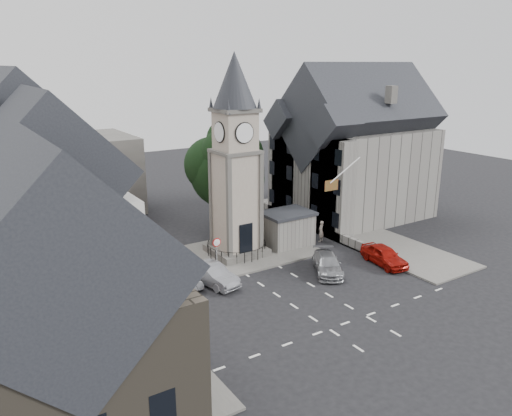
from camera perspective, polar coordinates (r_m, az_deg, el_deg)
ground at (r=35.73m, az=4.37°, el=-9.29°), size 120.00×120.00×0.00m
pavement_west at (r=35.84m, az=-18.29°, el=-9.92°), size 6.00×30.00×0.14m
pavement_east at (r=48.60m, az=10.06°, el=-2.37°), size 6.00×26.00×0.14m
central_island at (r=42.53m, az=-0.49°, el=-4.83°), size 10.00×8.00×0.16m
road_markings at (r=32.01m, az=10.43°, el=-12.74°), size 20.00×8.00×0.01m
clock_tower at (r=39.58m, az=-2.36°, el=5.67°), size 4.86×4.86×16.25m
stone_shelter at (r=43.39m, az=3.55°, el=-2.37°), size 4.30×3.30×3.08m
town_tree at (r=45.04m, az=-3.37°, el=5.46°), size 7.20×7.20×10.80m
warning_sign_post at (r=37.56m, az=-4.50°, el=-4.62°), size 0.70×0.19×2.85m
terrace_pink at (r=42.74m, az=-26.42°, el=2.66°), size 8.10×7.60×12.80m
terrace_cream at (r=34.99m, az=-24.81°, el=0.16°), size 8.10×7.60×12.80m
terrace_tudor at (r=27.52m, az=-22.20°, el=-4.51°), size 8.10×7.60×12.00m
building_sw_stone at (r=19.58m, az=-21.09°, el=-15.74°), size 8.60×7.60×10.40m
backdrop_west at (r=55.34m, az=-24.04°, el=2.96°), size 20.00×10.00×8.00m
east_building at (r=51.59m, az=11.11°, el=5.77°), size 14.40×11.40×12.60m
east_boundary_wall at (r=48.17m, az=6.02°, el=-1.90°), size 0.40×16.00×0.90m
flagpole at (r=41.34m, az=10.16°, el=4.30°), size 3.68×0.10×2.74m
car_west_blue at (r=27.77m, az=-11.08°, el=-15.97°), size 4.44×2.86×1.41m
car_west_silver at (r=35.00m, az=-9.50°, el=-8.81°), size 4.22×1.64×1.37m
car_west_grey at (r=38.63m, az=-11.94°, el=-6.49°), size 5.16×4.83×1.35m
car_island_silver at (r=36.29m, az=-5.05°, el=-7.57°), size 2.60×4.83×1.51m
car_island_east at (r=38.51m, az=8.16°, el=-6.35°), size 4.11×5.04×1.37m
car_east_red at (r=40.84m, az=14.45°, el=-5.26°), size 2.43×4.69×1.52m
pedestrian at (r=44.89m, az=7.44°, el=-2.64°), size 0.82×0.71×1.90m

